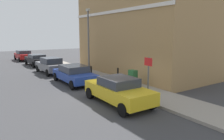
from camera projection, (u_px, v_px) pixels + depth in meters
name	position (u px, v px, depth m)	size (l,w,h in m)	color
ground	(110.00, 95.00, 12.84)	(80.00, 80.00, 0.00)	#38383A
sidewalk	(91.00, 75.00, 18.81)	(2.45, 30.00, 0.15)	gray
corner_building	(146.00, 26.00, 19.55)	(7.61, 12.86, 8.80)	#9E7A4C
car_yellow	(118.00, 90.00, 11.13)	(1.98, 4.36, 1.43)	gold
car_blue	(74.00, 74.00, 15.77)	(2.01, 4.48, 1.37)	navy
car_grey	(51.00, 65.00, 19.95)	(1.89, 4.14, 1.49)	slate
car_black	(37.00, 59.00, 24.80)	(1.90, 4.42, 1.32)	black
car_red	(24.00, 55.00, 29.75)	(1.99, 4.22, 1.40)	maroon
utility_cabinet	(133.00, 79.00, 14.14)	(0.46, 0.61, 1.15)	#1E4C28
bollard_near_cabinet	(118.00, 74.00, 15.72)	(0.14, 0.14, 1.04)	black
bollard_far_kerb	(91.00, 72.00, 16.69)	(0.14, 0.14, 1.04)	black
street_sign	(148.00, 72.00, 11.42)	(0.08, 0.60, 2.30)	#59595B
lamppost	(89.00, 38.00, 18.77)	(0.20, 0.44, 5.72)	#59595B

